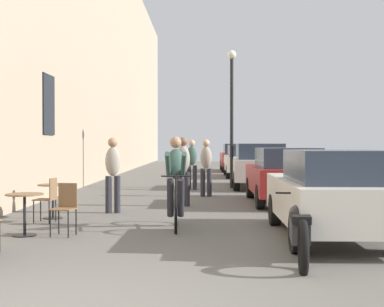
% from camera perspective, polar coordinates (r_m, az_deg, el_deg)
% --- Properties ---
extents(building_facade_left, '(0.54, 68.00, 11.96)m').
position_cam_1_polar(building_facade_left, '(20.04, -12.60, 13.68)').
color(building_facade_left, tan).
rests_on(building_facade_left, ground_plane).
extents(cafe_table_mid, '(0.64, 0.64, 0.72)m').
position_cam_1_polar(cafe_table_mid, '(9.78, -17.06, -5.19)').
color(cafe_table_mid, black).
rests_on(cafe_table_mid, ground_plane).
extents(cafe_chair_mid_toward_street, '(0.44, 0.44, 0.89)m').
position_cam_1_polar(cafe_chair_mid_toward_street, '(9.67, -13.08, -5.27)').
color(cafe_chair_mid_toward_street, black).
rests_on(cafe_chair_mid_toward_street, ground_plane).
extents(cafe_table_far, '(0.64, 0.64, 0.72)m').
position_cam_1_polar(cafe_table_far, '(11.89, -14.30, -4.09)').
color(cafe_table_far, black).
rests_on(cafe_table_far, ground_plane).
extents(cafe_chair_far_toward_street, '(0.43, 0.43, 0.89)m').
position_cam_1_polar(cafe_chair_far_toward_street, '(11.29, -14.74, -4.38)').
color(cafe_chair_far_toward_street, black).
rests_on(cafe_chair_far_toward_street, ground_plane).
extents(cyclist_on_bicycle, '(0.52, 1.76, 1.74)m').
position_cam_1_polar(cyclist_on_bicycle, '(10.25, -1.71, -3.24)').
color(cyclist_on_bicycle, black).
rests_on(cyclist_on_bicycle, ground_plane).
extents(pedestrian_near, '(0.37, 0.28, 1.71)m').
position_cam_1_polar(pedestrian_near, '(12.52, -8.26, -1.77)').
color(pedestrian_near, '#26262D').
rests_on(pedestrian_near, ground_plane).
extents(pedestrian_mid, '(0.35, 0.26, 1.74)m').
position_cam_1_polar(pedestrian_mid, '(13.77, -0.93, -1.44)').
color(pedestrian_mid, '#26262D').
rests_on(pedestrian_mid, ground_plane).
extents(pedestrian_far, '(0.36, 0.26, 1.70)m').
position_cam_1_polar(pedestrian_far, '(16.31, 1.47, -1.14)').
color(pedestrian_far, '#26262D').
rests_on(pedestrian_far, ground_plane).
extents(pedestrian_furthest, '(0.35, 0.25, 1.71)m').
position_cam_1_polar(pedestrian_furthest, '(18.68, -0.01, -0.85)').
color(pedestrian_furthest, '#26262D').
rests_on(pedestrian_furthest, ground_plane).
extents(street_lamp, '(0.32, 0.32, 4.90)m').
position_cam_1_polar(street_lamp, '(19.54, 4.16, 5.51)').
color(street_lamp, black).
rests_on(street_lamp, ground_plane).
extents(parked_car_nearest, '(1.79, 4.15, 1.47)m').
position_cam_1_polar(parked_car_nearest, '(9.35, 14.47, -3.97)').
color(parked_car_nearest, beige).
rests_on(parked_car_nearest, ground_plane).
extents(parked_car_second, '(1.75, 4.13, 1.47)m').
position_cam_1_polar(parked_car_second, '(14.58, 9.64, -2.19)').
color(parked_car_second, maroon).
rests_on(parked_car_second, ground_plane).
extents(parked_car_third, '(1.95, 4.48, 1.58)m').
position_cam_1_polar(parked_car_third, '(19.75, 6.93, -1.19)').
color(parked_car_third, beige).
rests_on(parked_car_third, ground_plane).
extents(parked_car_fourth, '(1.83, 4.30, 1.53)m').
position_cam_1_polar(parked_car_fourth, '(26.08, 5.44, -0.72)').
color(parked_car_fourth, beige).
rests_on(parked_car_fourth, ground_plane).
extents(parked_car_fifth, '(1.89, 4.46, 1.59)m').
position_cam_1_polar(parked_car_fifth, '(31.55, 4.74, -0.37)').
color(parked_car_fifth, maroon).
rests_on(parked_car_fifth, ground_plane).
extents(parked_motorcycle, '(0.62, 2.14, 0.92)m').
position_cam_1_polar(parked_motorcycle, '(7.55, 11.16, -7.88)').
color(parked_motorcycle, black).
rests_on(parked_motorcycle, ground_plane).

